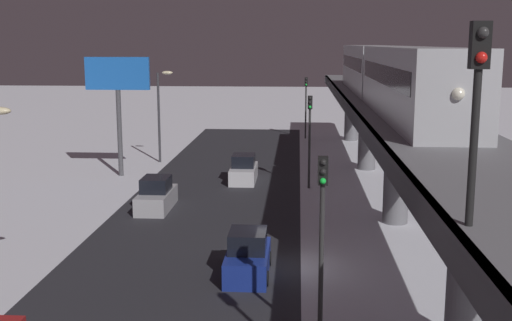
# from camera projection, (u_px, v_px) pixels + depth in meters

# --- Properties ---
(ground_plane) EXTENTS (240.00, 240.00, 0.00)m
(ground_plane) POSITION_uv_depth(u_px,v_px,m) (283.00, 267.00, 28.62)
(ground_plane) COLOR white
(avenue_asphalt) EXTENTS (11.00, 92.44, 0.01)m
(avenue_asphalt) POSITION_uv_depth(u_px,v_px,m) (179.00, 265.00, 28.92)
(avenue_asphalt) COLOR #28282D
(avenue_asphalt) RESTS_ON ground_plane
(elevated_railway) EXTENTS (5.00, 92.44, 6.32)m
(elevated_railway) POSITION_uv_depth(u_px,v_px,m) (424.00, 149.00, 27.23)
(elevated_railway) COLOR slate
(elevated_railway) RESTS_ON ground_plane
(subway_train) EXTENTS (2.94, 36.87, 3.40)m
(subway_train) POSITION_uv_depth(u_px,v_px,m) (386.00, 72.00, 39.89)
(subway_train) COLOR #B7BABF
(subway_train) RESTS_ON elevated_railway
(rail_signal) EXTENTS (0.36, 0.41, 4.00)m
(rail_signal) POSITION_uv_depth(u_px,v_px,m) (477.00, 89.00, 12.21)
(rail_signal) COLOR black
(rail_signal) RESTS_ON elevated_railway
(sedan_blue) EXTENTS (1.91, 4.04, 1.97)m
(sedan_blue) POSITION_uv_depth(u_px,v_px,m) (248.00, 257.00, 27.57)
(sedan_blue) COLOR navy
(sedan_blue) RESTS_ON ground_plane
(sedan_white) EXTENTS (1.80, 4.22, 1.97)m
(sedan_white) POSITION_uv_depth(u_px,v_px,m) (244.00, 170.00, 46.26)
(sedan_white) COLOR silver
(sedan_white) RESTS_ON ground_plane
(sedan_silver) EXTENTS (1.80, 4.33, 1.97)m
(sedan_silver) POSITION_uv_depth(u_px,v_px,m) (156.00, 196.00, 38.51)
(sedan_silver) COLOR #B2B2B7
(sedan_silver) RESTS_ON ground_plane
(traffic_light_near) EXTENTS (0.32, 0.44, 6.40)m
(traffic_light_near) POSITION_uv_depth(u_px,v_px,m) (322.00, 224.00, 20.40)
(traffic_light_near) COLOR #2D2D2D
(traffic_light_near) RESTS_ON ground_plane
(traffic_light_mid) EXTENTS (0.32, 0.44, 6.40)m
(traffic_light_mid) POSITION_uv_depth(u_px,v_px,m) (310.00, 128.00, 43.45)
(traffic_light_mid) COLOR #2D2D2D
(traffic_light_mid) RESTS_ON ground_plane
(traffic_light_far) EXTENTS (0.32, 0.44, 6.40)m
(traffic_light_far) POSITION_uv_depth(u_px,v_px,m) (306.00, 99.00, 66.50)
(traffic_light_far) COLOR #2D2D2D
(traffic_light_far) RESTS_ON ground_plane
(commercial_billboard) EXTENTS (4.80, 0.36, 8.90)m
(commercial_billboard) POSITION_uv_depth(u_px,v_px,m) (118.00, 85.00, 47.12)
(commercial_billboard) COLOR #4C4C51
(commercial_billboard) RESTS_ON ground_plane
(street_lamp_far) EXTENTS (1.35, 0.44, 7.65)m
(street_lamp_far) POSITION_uv_depth(u_px,v_px,m) (161.00, 105.00, 52.97)
(street_lamp_far) COLOR #38383D
(street_lamp_far) RESTS_ON ground_plane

